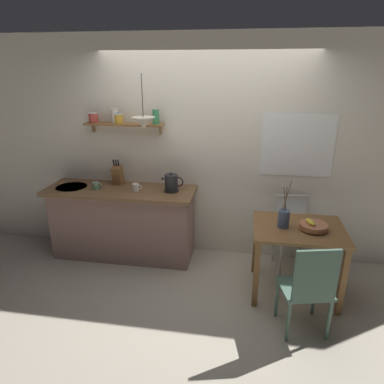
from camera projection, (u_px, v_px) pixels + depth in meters
ground_plane at (197, 275)px, 4.07m from camera, size 14.00×14.00×0.00m
back_wall at (222, 151)px, 4.17m from camera, size 6.80×0.11×2.70m
kitchen_counter at (123, 222)px, 4.35m from camera, size 1.83×0.63×0.92m
wall_shelf at (120, 120)px, 4.08m from camera, size 0.96×0.20×0.32m
dining_table at (298, 239)px, 3.56m from camera, size 0.92×0.73×0.77m
dining_chair_near at (309, 286)px, 3.00m from camera, size 0.51×0.47×0.93m
dining_chair_far at (292, 228)px, 4.11m from camera, size 0.47×0.46×0.88m
fruit_bowl at (313, 226)px, 3.46m from camera, size 0.28×0.28×0.11m
twig_vase at (284, 218)px, 3.49m from camera, size 0.12×0.12×0.50m
electric_kettle at (171, 183)px, 4.07m from camera, size 0.26×0.18×0.23m
knife_block at (118, 174)px, 4.30m from camera, size 0.11×0.18×0.33m
coffee_mug_by_sink at (96, 186)px, 4.15m from camera, size 0.12×0.08×0.09m
coffee_mug_spare at (136, 187)px, 4.10m from camera, size 0.12×0.08×0.09m
pendant_lamp at (143, 122)px, 3.77m from camera, size 0.26×0.26×0.57m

